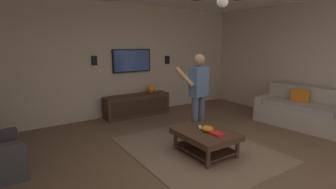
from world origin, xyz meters
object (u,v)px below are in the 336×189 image
(coffee_table, at_px, (205,137))
(wall_speaker_right, at_px, (94,61))
(remote_white, at_px, (200,127))
(tv, at_px, (132,61))
(wall_speaker_left, at_px, (167,60))
(book, at_px, (217,134))
(vase_round, at_px, (151,89))
(couch, at_px, (303,112))
(person_standing, at_px, (198,90))
(bowl, at_px, (207,129))
(media_console, at_px, (137,105))

(coffee_table, xyz_separation_m, wall_speaker_right, (2.96, 0.89, 1.15))
(remote_white, height_order, wall_speaker_right, wall_speaker_right)
(tv, relative_size, wall_speaker_left, 4.76)
(book, height_order, wall_speaker_right, wall_speaker_right)
(remote_white, height_order, wall_speaker_left, wall_speaker_left)
(remote_white, height_order, vase_round, vase_round)
(couch, bearing_deg, person_standing, -25.79)
(bowl, height_order, vase_round, vase_round)
(remote_white, bearing_deg, vase_round, -155.61)
(coffee_table, xyz_separation_m, media_console, (2.71, -0.08, -0.02))
(tv, relative_size, person_standing, 0.64)
(tv, height_order, vase_round, tv)
(person_standing, height_order, remote_white, person_standing)
(tv, xyz_separation_m, person_standing, (-2.19, -0.38, -0.47))
(couch, xyz_separation_m, media_console, (2.82, 2.73, -0.04))
(tv, distance_m, wall_speaker_left, 1.10)
(bowl, bearing_deg, tv, -0.99)
(tv, height_order, remote_white, tv)
(wall_speaker_left, bearing_deg, tv, 90.68)
(bowl, bearing_deg, media_console, -1.08)
(media_console, distance_m, vase_round, 0.56)
(tv, bearing_deg, media_console, 0.00)
(vase_round, height_order, wall_speaker_left, wall_speaker_left)
(media_console, distance_m, person_standing, 2.09)
(tv, distance_m, book, 3.32)
(tv, bearing_deg, vase_round, 59.87)
(couch, relative_size, book, 8.97)
(tv, bearing_deg, couch, 41.80)
(person_standing, distance_m, vase_round, 1.97)
(person_standing, bearing_deg, bowl, 140.67)
(tv, xyz_separation_m, remote_white, (-2.76, 0.04, -0.99))
(bowl, distance_m, wall_speaker_left, 3.33)
(couch, bearing_deg, media_console, -51.30)
(vase_round, bearing_deg, remote_white, 169.87)
(tv, height_order, bowl, tv)
(media_console, relative_size, tv, 1.62)
(remote_white, relative_size, wall_speaker_left, 0.68)
(book, relative_size, vase_round, 1.00)
(couch, xyz_separation_m, wall_speaker_left, (3.07, 1.63, 1.07))
(wall_speaker_left, xyz_separation_m, wall_speaker_right, (0.00, 2.07, 0.06))
(remote_white, distance_m, wall_speaker_right, 3.10)
(coffee_table, bearing_deg, couch, -92.24)
(couch, height_order, vase_round, couch)
(person_standing, relative_size, remote_white, 10.93)
(remote_white, distance_m, vase_round, 2.57)
(bowl, relative_size, wall_speaker_left, 0.91)
(couch, bearing_deg, wall_speaker_right, -45.13)
(media_console, relative_size, remote_white, 11.33)
(media_console, distance_m, remote_white, 2.52)
(vase_round, height_order, wall_speaker_right, wall_speaker_right)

